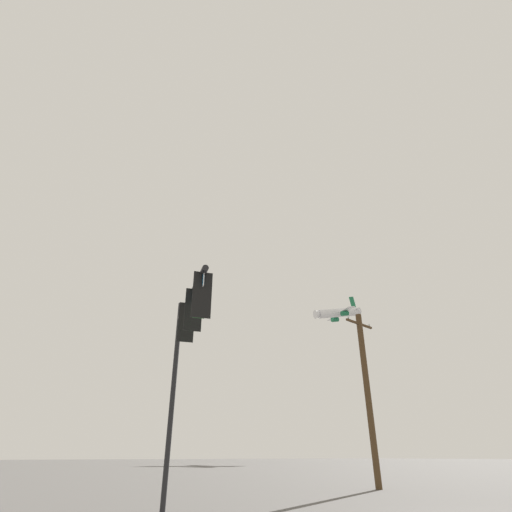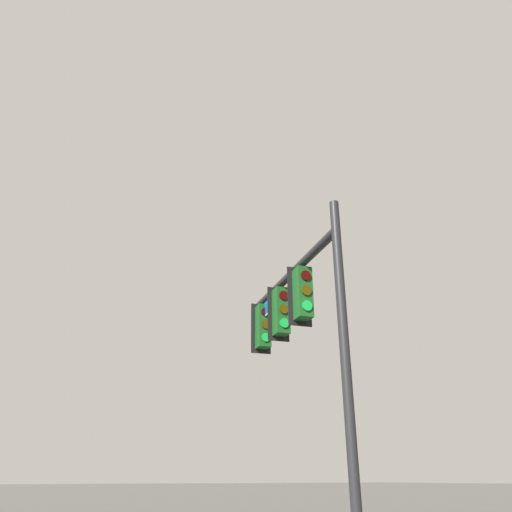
# 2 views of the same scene
# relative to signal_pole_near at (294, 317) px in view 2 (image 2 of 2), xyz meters

# --- Properties ---
(signal_pole_near) EXTENTS (4.75, 1.29, 6.76)m
(signal_pole_near) POSITION_rel_signal_pole_near_xyz_m (0.00, 0.00, 0.00)
(signal_pole_near) COLOR black
(signal_pole_near) RESTS_ON ground_plane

